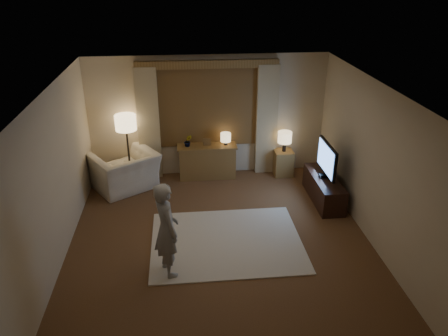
{
  "coord_description": "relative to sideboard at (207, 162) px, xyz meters",
  "views": [
    {
      "loc": [
        -0.55,
        -6.08,
        4.24
      ],
      "look_at": [
        0.12,
        0.6,
        1.09
      ],
      "focal_mm": 35.0,
      "sensor_mm": 36.0,
      "label": 1
    }
  ],
  "objects": [
    {
      "name": "person",
      "position": [
        -0.8,
        -3.21,
        0.42
      ],
      "size": [
        0.53,
        0.64,
        1.49
      ],
      "primitive_type": "imported",
      "rotation": [
        0.0,
        0.0,
        1.94
      ],
      "color": "#A6A29A",
      "rests_on": "rug"
    },
    {
      "name": "rug",
      "position": [
        0.15,
        -2.51,
        -0.34
      ],
      "size": [
        2.5,
        2.0,
        0.02
      ],
      "primitive_type": "cube",
      "color": "beige",
      "rests_on": "floor"
    },
    {
      "name": "side_table",
      "position": [
        1.67,
        -0.05,
        -0.07
      ],
      "size": [
        0.4,
        0.4,
        0.56
      ],
      "primitive_type": "cube",
      "color": "brown",
      "rests_on": "floor"
    },
    {
      "name": "sideboard",
      "position": [
        0.0,
        0.0,
        0.0
      ],
      "size": [
        1.2,
        0.4,
        0.7
      ],
      "primitive_type": "cube",
      "color": "brown",
      "rests_on": "floor"
    },
    {
      "name": "table_lamp_side",
      "position": [
        1.67,
        -0.05,
        0.52
      ],
      "size": [
        0.3,
        0.3,
        0.44
      ],
      "color": "black",
      "rests_on": "side_table"
    },
    {
      "name": "tv",
      "position": [
        2.2,
        -1.27,
        0.53
      ],
      "size": [
        0.23,
        0.96,
        0.69
      ],
      "color": "black",
      "rests_on": "tv_stand"
    },
    {
      "name": "plant",
      "position": [
        -0.4,
        0.0,
        0.5
      ],
      "size": [
        0.16,
        0.13,
        0.3
      ],
      "primitive_type": "imported",
      "color": "#999999",
      "rests_on": "sideboard"
    },
    {
      "name": "table_lamp_sideboard",
      "position": [
        0.4,
        0.0,
        0.55
      ],
      "size": [
        0.22,
        0.22,
        0.3
      ],
      "color": "black",
      "rests_on": "sideboard"
    },
    {
      "name": "floor_lamp",
      "position": [
        -1.65,
        -0.03,
        0.89
      ],
      "size": [
        0.43,
        0.43,
        1.48
      ],
      "color": "black",
      "rests_on": "floor"
    },
    {
      "name": "picture_frame",
      "position": [
        0.0,
        0.0,
        0.45
      ],
      "size": [
        0.16,
        0.02,
        0.2
      ],
      "primitive_type": "cube",
      "color": "brown",
      "rests_on": "sideboard"
    },
    {
      "name": "tv_stand",
      "position": [
        2.2,
        -1.27,
        -0.1
      ],
      "size": [
        0.45,
        1.4,
        0.5
      ],
      "primitive_type": "cube",
      "color": "black",
      "rests_on": "floor"
    },
    {
      "name": "armchair",
      "position": [
        -1.71,
        -0.37,
        0.04
      ],
      "size": [
        1.58,
        1.54,
        0.78
      ],
      "primitive_type": "imported",
      "rotation": [
        0.0,
        0.0,
        -2.57
      ],
      "color": "beige",
      "rests_on": "floor"
    },
    {
      "name": "room",
      "position": [
        0.05,
        -2.0,
        0.98
      ],
      "size": [
        5.04,
        5.54,
        2.64
      ],
      "color": "brown",
      "rests_on": "ground"
    }
  ]
}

